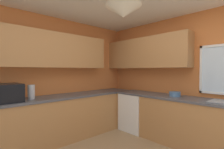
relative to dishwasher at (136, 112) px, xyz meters
The scene contains 7 objects.
room_shell 1.74m from the dishwasher, 76.68° to the right, with size 4.21×3.99×2.58m.
counter_run_left 1.73m from the dishwasher, 112.47° to the right, with size 0.65×3.60×0.89m.
counter_run_back 1.28m from the dishwasher, ahead, with size 3.30×0.65×0.89m.
dishwasher is the anchor object (origin of this frame).
microwave 2.61m from the dishwasher, 105.06° to the right, with size 0.48×0.36×0.29m, color black.
kettle 2.29m from the dishwasher, 106.84° to the right, with size 0.12×0.12×0.25m, color #B7B7BC.
bowl 1.06m from the dishwasher, ahead, with size 0.21×0.21×0.09m, color #4C7099.
Camera 1 is at (1.37, -1.46, 1.39)m, focal length 26.62 mm.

